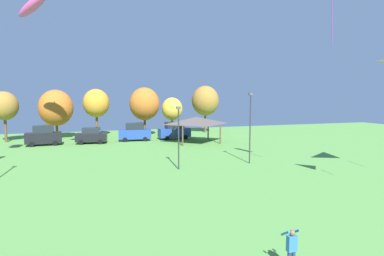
{
  "coord_description": "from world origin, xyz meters",
  "views": [
    {
      "loc": [
        -4.69,
        1.29,
        6.34
      ],
      "look_at": [
        -0.37,
        14.64,
        4.89
      ],
      "focal_mm": 28.0,
      "sensor_mm": 36.0,
      "label": 1
    }
  ],
  "objects": [
    {
      "name": "treeline_tree_4",
      "position": [
        2.97,
        50.0,
        5.26
      ],
      "size": [
        4.83,
        4.83,
        7.93
      ],
      "color": "brown",
      "rests_on": "ground"
    },
    {
      "name": "light_post_0",
      "position": [
        2.17,
        26.29,
        3.17
      ],
      "size": [
        0.36,
        0.2,
        5.56
      ],
      "color": "#2D2D33",
      "rests_on": "ground"
    },
    {
      "name": "treeline_tree_3",
      "position": [
        -4.49,
        51.87,
        5.37
      ],
      "size": [
        4.12,
        4.12,
        7.66
      ],
      "color": "brown",
      "rests_on": "ground"
    },
    {
      "name": "parked_car_second_from_left",
      "position": [
        -5.29,
        44.36,
        1.09
      ],
      "size": [
        4.24,
        2.48,
        2.2
      ],
      "rotation": [
        0.0,
        0.0,
        -0.12
      ],
      "color": "black",
      "rests_on": "ground"
    },
    {
      "name": "treeline_tree_5",
      "position": [
        7.46,
        49.5,
        4.38
      ],
      "size": [
        3.43,
        3.43,
        6.3
      ],
      "color": "brown",
      "rests_on": "ground"
    },
    {
      "name": "parked_car_rightmost_in_row",
      "position": [
        6.69,
        45.12,
        1.26
      ],
      "size": [
        4.93,
        2.24,
        2.58
      ],
      "rotation": [
        0.0,
        0.0,
        0.09
      ],
      "color": "#234299",
      "rests_on": "ground"
    },
    {
      "name": "kite_flying_2",
      "position": [
        -10.66,
        37.69,
        16.0
      ],
      "size": [
        4.15,
        4.07,
        2.66
      ],
      "color": "#E54C93"
    },
    {
      "name": "light_post_1",
      "position": [
        9.32,
        26.54,
        3.78
      ],
      "size": [
        0.36,
        0.2,
        6.76
      ],
      "color": "#2D2D33",
      "rests_on": "ground"
    },
    {
      "name": "parked_car_third_from_left",
      "position": [
        0.7,
        45.06,
        1.28
      ],
      "size": [
        4.73,
        2.22,
        2.63
      ],
      "rotation": [
        0.0,
        0.0,
        -0.08
      ],
      "color": "#234299",
      "rests_on": "ground"
    },
    {
      "name": "parked_car_leftmost",
      "position": [
        -11.28,
        44.57,
        1.29
      ],
      "size": [
        4.54,
        2.29,
        2.66
      ],
      "rotation": [
        0.0,
        0.0,
        0.09
      ],
      "color": "black",
      "rests_on": "ground"
    },
    {
      "name": "treeline_tree_1",
      "position": [
        -16.83,
        49.39,
        5.12
      ],
      "size": [
        3.69,
        3.69,
        7.17
      ],
      "color": "brown",
      "rests_on": "ground"
    },
    {
      "name": "person_standing_far_right",
      "position": [
        1.93,
        10.01,
        0.91
      ],
      "size": [
        0.52,
        0.47,
        1.63
      ],
      "rotation": [
        0.0,
        0.0,
        0.11
      ],
      "color": "navy",
      "rests_on": "ground"
    },
    {
      "name": "treeline_tree_6",
      "position": [
        14.16,
        51.74,
        5.7
      ],
      "size": [
        4.85,
        4.85,
        8.38
      ],
      "color": "brown",
      "rests_on": "ground"
    },
    {
      "name": "park_pavilion",
      "position": [
        8.79,
        40.94,
        3.08
      ],
      "size": [
        6.93,
        6.0,
        3.6
      ],
      "color": "brown",
      "rests_on": "ground"
    },
    {
      "name": "treeline_tree_2",
      "position": [
        -10.37,
        51.08,
        4.72
      ],
      "size": [
        5.01,
        5.01,
        7.48
      ],
      "color": "brown",
      "rests_on": "ground"
    }
  ]
}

